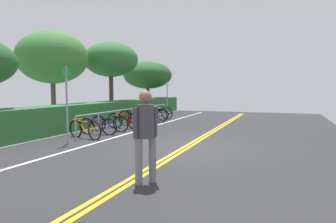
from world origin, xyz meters
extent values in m
cube|color=#2B2B2D|center=(0.00, 0.00, -0.03)|extent=(29.25, 10.17, 0.05)
cube|color=gold|center=(0.00, -0.08, 0.00)|extent=(26.33, 0.10, 0.00)
cube|color=gold|center=(0.00, 0.08, 0.00)|extent=(26.33, 0.10, 0.00)
cube|color=white|center=(0.00, 2.97, 0.00)|extent=(26.33, 0.12, 0.00)
cylinder|color=#9EA0A5|center=(-0.16, 3.91, 0.41)|extent=(0.05, 0.05, 0.82)
cylinder|color=#9EA0A5|center=(1.24, 3.91, 0.41)|extent=(0.05, 0.05, 0.82)
cylinder|color=#9EA0A5|center=(2.64, 3.91, 0.41)|extent=(0.05, 0.05, 0.82)
cylinder|color=#9EA0A5|center=(4.03, 3.91, 0.41)|extent=(0.05, 0.05, 0.82)
cylinder|color=#9EA0A5|center=(5.43, 3.91, 0.41)|extent=(0.05, 0.05, 0.82)
cylinder|color=#9EA0A5|center=(6.83, 3.91, 0.41)|extent=(0.05, 0.05, 0.82)
cylinder|color=#9EA0A5|center=(8.23, 3.91, 0.41)|extent=(0.05, 0.05, 0.82)
cylinder|color=#9EA0A5|center=(4.03, 3.91, 0.82)|extent=(8.38, 0.04, 0.04)
torus|color=black|center=(0.40, 4.33, 0.31)|extent=(0.23, 0.67, 0.68)
torus|color=black|center=(0.13, 3.35, 0.31)|extent=(0.23, 0.67, 0.68)
cylinder|color=orange|center=(0.30, 3.96, 0.39)|extent=(0.19, 0.57, 0.46)
cylinder|color=orange|center=(0.28, 3.90, 0.59)|extent=(0.22, 0.68, 0.07)
cylinder|color=orange|center=(0.21, 3.63, 0.37)|extent=(0.08, 0.17, 0.41)
cylinder|color=orange|center=(0.18, 3.52, 0.24)|extent=(0.13, 0.37, 0.17)
cylinder|color=orange|center=(0.16, 3.45, 0.44)|extent=(0.10, 0.25, 0.29)
cylinder|color=orange|center=(0.39, 4.28, 0.46)|extent=(0.07, 0.14, 0.31)
cube|color=black|center=(0.19, 3.56, 0.60)|extent=(0.13, 0.21, 0.05)
cylinder|color=orange|center=(0.37, 4.23, 0.66)|extent=(0.45, 0.15, 0.03)
torus|color=black|center=(1.23, 4.44, 0.30)|extent=(0.10, 0.66, 0.66)
torus|color=black|center=(1.29, 3.47, 0.30)|extent=(0.10, 0.66, 0.66)
cylinder|color=purple|center=(1.25, 4.07, 0.38)|extent=(0.07, 0.56, 0.45)
cylinder|color=purple|center=(1.25, 4.01, 0.57)|extent=(0.08, 0.66, 0.07)
cylinder|color=purple|center=(1.27, 3.75, 0.36)|extent=(0.05, 0.16, 0.40)
cylinder|color=purple|center=(1.28, 3.64, 0.23)|extent=(0.06, 0.35, 0.17)
cylinder|color=purple|center=(1.28, 3.58, 0.43)|extent=(0.05, 0.24, 0.28)
cylinder|color=purple|center=(1.23, 4.39, 0.44)|extent=(0.04, 0.13, 0.30)
cube|color=black|center=(1.27, 3.68, 0.59)|extent=(0.09, 0.20, 0.05)
cylinder|color=purple|center=(1.23, 4.34, 0.64)|extent=(0.46, 0.06, 0.03)
torus|color=black|center=(2.08, 4.46, 0.31)|extent=(0.10, 0.68, 0.68)
torus|color=black|center=(2.14, 3.46, 0.31)|extent=(0.10, 0.68, 0.68)
cylinder|color=#1947B7|center=(2.10, 4.09, 0.39)|extent=(0.07, 0.58, 0.47)
cylinder|color=#1947B7|center=(2.11, 4.02, 0.59)|extent=(0.08, 0.69, 0.07)
cylinder|color=#1947B7|center=(2.12, 3.74, 0.37)|extent=(0.05, 0.17, 0.42)
cylinder|color=#1947B7|center=(2.13, 3.63, 0.24)|extent=(0.06, 0.37, 0.17)
cylinder|color=#1947B7|center=(2.13, 3.57, 0.44)|extent=(0.05, 0.25, 0.29)
cylinder|color=#1947B7|center=(2.08, 4.41, 0.46)|extent=(0.04, 0.14, 0.31)
cube|color=black|center=(2.13, 3.68, 0.61)|extent=(0.09, 0.20, 0.05)
cylinder|color=#1947B7|center=(2.09, 4.36, 0.66)|extent=(0.46, 0.06, 0.03)
torus|color=black|center=(3.07, 4.26, 0.34)|extent=(0.10, 0.73, 0.73)
torus|color=black|center=(3.13, 3.31, 0.34)|extent=(0.10, 0.73, 0.73)
cylinder|color=red|center=(3.09, 3.90, 0.42)|extent=(0.07, 0.55, 0.50)
cylinder|color=red|center=(3.09, 3.84, 0.64)|extent=(0.08, 0.65, 0.07)
cylinder|color=red|center=(3.11, 3.58, 0.41)|extent=(0.05, 0.16, 0.45)
cylinder|color=red|center=(3.12, 3.47, 0.26)|extent=(0.06, 0.35, 0.18)
cylinder|color=red|center=(3.12, 3.41, 0.48)|extent=(0.05, 0.24, 0.31)
cylinder|color=red|center=(3.07, 4.21, 0.50)|extent=(0.04, 0.13, 0.33)
cube|color=black|center=(3.11, 3.52, 0.65)|extent=(0.09, 0.20, 0.05)
cylinder|color=red|center=(3.07, 4.16, 0.71)|extent=(0.46, 0.06, 0.03)
torus|color=black|center=(4.16, 4.36, 0.35)|extent=(0.20, 0.76, 0.76)
torus|color=black|center=(3.97, 3.38, 0.35)|extent=(0.20, 0.76, 0.76)
cylinder|color=black|center=(4.09, 4.00, 0.44)|extent=(0.15, 0.57, 0.52)
cylinder|color=black|center=(4.07, 3.93, 0.67)|extent=(0.17, 0.68, 0.07)
cylinder|color=black|center=(4.02, 3.66, 0.43)|extent=(0.07, 0.17, 0.47)
cylinder|color=black|center=(4.00, 3.56, 0.27)|extent=(0.11, 0.36, 0.19)
cylinder|color=black|center=(3.99, 3.49, 0.50)|extent=(0.08, 0.25, 0.32)
cylinder|color=black|center=(4.15, 4.32, 0.52)|extent=(0.06, 0.14, 0.35)
cube|color=black|center=(4.01, 3.60, 0.69)|extent=(0.12, 0.21, 0.05)
cylinder|color=black|center=(4.14, 4.27, 0.74)|extent=(0.46, 0.12, 0.03)
torus|color=black|center=(5.03, 4.28, 0.33)|extent=(0.27, 0.71, 0.73)
torus|color=black|center=(4.74, 3.37, 0.33)|extent=(0.27, 0.71, 0.73)
cylinder|color=purple|center=(4.93, 3.94, 0.42)|extent=(0.20, 0.54, 0.50)
cylinder|color=purple|center=(4.91, 3.88, 0.64)|extent=(0.23, 0.64, 0.07)
cylinder|color=purple|center=(4.83, 3.63, 0.40)|extent=(0.08, 0.16, 0.45)
cylinder|color=purple|center=(4.79, 3.53, 0.26)|extent=(0.14, 0.35, 0.18)
cylinder|color=purple|center=(4.77, 3.47, 0.48)|extent=(0.11, 0.24, 0.31)
cylinder|color=purple|center=(5.02, 4.24, 0.49)|extent=(0.07, 0.14, 0.33)
cube|color=black|center=(4.81, 3.57, 0.65)|extent=(0.14, 0.21, 0.05)
cylinder|color=purple|center=(5.01, 4.19, 0.70)|extent=(0.45, 0.17, 0.03)
torus|color=black|center=(5.78, 4.35, 0.35)|extent=(0.16, 0.76, 0.76)
torus|color=black|center=(5.94, 3.27, 0.35)|extent=(0.16, 0.76, 0.76)
cylinder|color=purple|center=(5.84, 3.95, 0.44)|extent=(0.13, 0.62, 0.52)
cylinder|color=purple|center=(5.85, 3.87, 0.67)|extent=(0.14, 0.74, 0.07)
cylinder|color=purple|center=(5.90, 3.58, 0.42)|extent=(0.06, 0.18, 0.47)
cylinder|color=purple|center=(5.91, 3.46, 0.27)|extent=(0.09, 0.40, 0.19)
cylinder|color=purple|center=(5.92, 3.39, 0.50)|extent=(0.07, 0.27, 0.32)
cylinder|color=purple|center=(5.79, 4.30, 0.52)|extent=(0.06, 0.15, 0.35)
cube|color=black|center=(5.91, 3.51, 0.68)|extent=(0.11, 0.21, 0.05)
cylinder|color=purple|center=(5.80, 4.24, 0.74)|extent=(0.46, 0.09, 0.03)
torus|color=black|center=(6.59, 4.41, 0.30)|extent=(0.26, 0.64, 0.66)
torus|color=black|center=(6.89, 3.50, 0.30)|extent=(0.26, 0.64, 0.66)
cylinder|color=black|center=(6.70, 4.07, 0.38)|extent=(0.21, 0.53, 0.45)
cylinder|color=black|center=(6.72, 4.01, 0.57)|extent=(0.24, 0.63, 0.07)
cylinder|color=black|center=(6.80, 3.76, 0.36)|extent=(0.08, 0.16, 0.40)
cylinder|color=black|center=(6.83, 3.66, 0.23)|extent=(0.14, 0.34, 0.17)
cylinder|color=black|center=(6.85, 3.60, 0.43)|extent=(0.11, 0.24, 0.28)
cylinder|color=black|center=(6.60, 4.36, 0.44)|extent=(0.07, 0.13, 0.30)
cube|color=black|center=(6.82, 3.70, 0.59)|extent=(0.14, 0.21, 0.05)
cylinder|color=black|center=(6.62, 4.32, 0.64)|extent=(0.45, 0.17, 0.03)
torus|color=black|center=(7.72, 4.50, 0.33)|extent=(0.13, 0.72, 0.72)
torus|color=black|center=(7.62, 3.53, 0.33)|extent=(0.13, 0.72, 0.72)
cylinder|color=white|center=(7.68, 4.14, 0.41)|extent=(0.09, 0.56, 0.49)
cylinder|color=white|center=(7.68, 4.07, 0.63)|extent=(0.10, 0.66, 0.07)
cylinder|color=white|center=(7.65, 3.81, 0.40)|extent=(0.05, 0.16, 0.44)
cylinder|color=white|center=(7.64, 3.70, 0.26)|extent=(0.07, 0.36, 0.18)
cylinder|color=white|center=(7.63, 3.64, 0.47)|extent=(0.06, 0.24, 0.30)
cylinder|color=white|center=(7.71, 4.45, 0.49)|extent=(0.05, 0.13, 0.32)
cube|color=black|center=(7.64, 3.75, 0.64)|extent=(0.10, 0.21, 0.05)
cylinder|color=white|center=(7.71, 4.40, 0.69)|extent=(0.46, 0.07, 0.03)
cylinder|color=slate|center=(-3.82, -0.25, 0.43)|extent=(0.14, 0.14, 0.86)
cylinder|color=slate|center=(-3.59, -0.43, 0.43)|extent=(0.14, 0.14, 0.86)
cylinder|color=#3F3F47|center=(-3.71, -0.34, 1.16)|extent=(0.32, 0.32, 0.61)
sphere|color=#8C6647|center=(-3.71, -0.34, 1.62)|extent=(0.23, 0.23, 0.23)
cylinder|color=#3F3F47|center=(-3.86, -0.22, 1.15)|extent=(0.09, 0.09, 0.55)
cylinder|color=#3F3F47|center=(-3.55, -0.47, 1.15)|extent=(0.09, 0.09, 0.55)
cylinder|color=gray|center=(-0.76, 3.76, 1.23)|extent=(0.06, 0.06, 2.47)
cube|color=#198C33|center=(-0.76, 3.76, 2.29)|extent=(0.36, 0.10, 0.24)
cylinder|color=gray|center=(9.30, 4.16, 1.08)|extent=(0.06, 0.06, 2.17)
cube|color=white|center=(9.30, 4.16, 1.99)|extent=(0.36, 0.04, 0.24)
cube|color=#2D6B30|center=(5.53, 5.83, 0.54)|extent=(17.38, 1.23, 1.08)
cylinder|color=brown|center=(3.36, 7.87, 1.06)|extent=(0.23, 0.23, 2.12)
ellipsoid|color=#387533|center=(3.36, 7.87, 3.25)|extent=(3.41, 3.41, 2.52)
cylinder|color=#473323|center=(6.80, 6.67, 1.26)|extent=(0.24, 0.24, 2.52)
ellipsoid|color=#2D6B30|center=(6.80, 6.67, 3.41)|extent=(3.12, 3.12, 1.99)
cylinder|color=brown|center=(12.01, 6.72, 0.92)|extent=(0.26, 0.26, 1.83)
ellipsoid|color=#235626|center=(12.01, 6.72, 2.72)|extent=(3.55, 3.55, 1.98)
camera|label=1|loc=(-8.85, -2.72, 1.77)|focal=33.14mm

